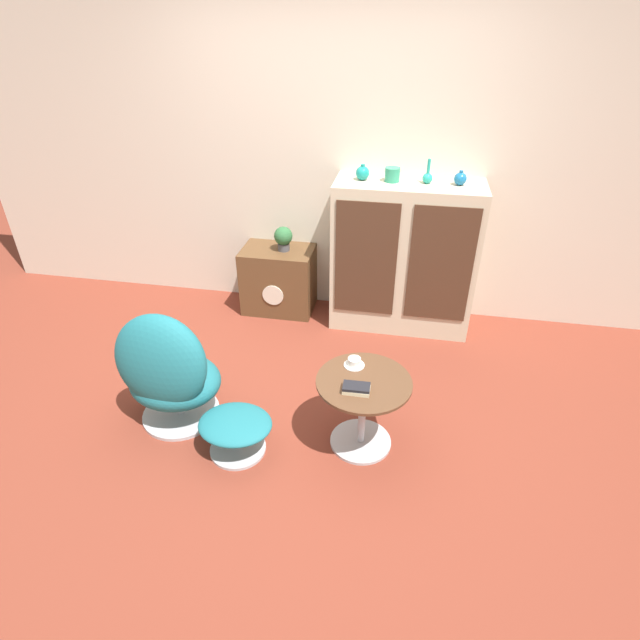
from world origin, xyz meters
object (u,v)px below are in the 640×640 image
at_px(ottoman, 236,428).
at_px(sideboard, 403,257).
at_px(teacup, 354,363).
at_px(egg_chair, 168,373).
at_px(coffee_table, 363,404).
at_px(vase_leftmost, 363,173).
at_px(vase_rightmost, 460,179).
at_px(vase_inner_left, 392,175).
at_px(tv_console, 279,280).
at_px(potted_plant, 283,237).
at_px(book_stack, 356,389).
at_px(vase_inner_right, 428,177).

bearing_deg(ottoman, sideboard, 62.37).
bearing_deg(teacup, egg_chair, -172.26).
height_order(egg_chair, ottoman, egg_chair).
distance_m(sideboard, coffee_table, 1.52).
distance_m(vase_leftmost, vase_rightmost, 0.71).
height_order(coffee_table, vase_inner_left, vase_inner_left).
height_order(tv_console, coffee_table, tv_console).
xyz_separation_m(ottoman, coffee_table, (0.73, 0.20, 0.13)).
height_order(ottoman, vase_inner_left, vase_inner_left).
relative_size(potted_plant, book_stack, 1.34).
bearing_deg(egg_chair, tv_console, 79.07).
height_order(vase_leftmost, vase_inner_right, vase_inner_right).
bearing_deg(coffee_table, vase_inner_right, 79.82).
xyz_separation_m(ottoman, potted_plant, (-0.12, 1.72, 0.50)).
bearing_deg(egg_chair, sideboard, 47.97).
height_order(egg_chair, potted_plant, egg_chair).
xyz_separation_m(vase_inner_left, book_stack, (-0.04, -1.59, -0.75)).
bearing_deg(ottoman, book_stack, 7.92).
bearing_deg(book_stack, vase_inner_left, 88.47).
relative_size(sideboard, vase_leftmost, 10.34).
distance_m(tv_console, egg_chair, 1.57).
xyz_separation_m(sideboard, tv_console, (-1.06, 0.04, -0.32)).
relative_size(sideboard, egg_chair, 1.45).
xyz_separation_m(egg_chair, coffee_table, (1.21, 0.02, -0.08)).
xyz_separation_m(potted_plant, teacup, (0.78, -1.38, -0.17)).
xyz_separation_m(vase_inner_left, vase_rightmost, (0.49, 0.00, -0.00)).
bearing_deg(sideboard, potted_plant, 177.96).
bearing_deg(ottoman, egg_chair, 159.44).
height_order(vase_inner_left, book_stack, vase_inner_left).
bearing_deg(potted_plant, tv_console, -179.52).
xyz_separation_m(coffee_table, potted_plant, (-0.85, 1.52, 0.37)).
relative_size(ottoman, vase_inner_right, 2.50).
bearing_deg(potted_plant, vase_leftmost, -2.85).
distance_m(egg_chair, ottoman, 0.55).
bearing_deg(vase_inner_left, vase_inner_right, 0.00).
bearing_deg(tv_console, potted_plant, 0.48).
relative_size(vase_leftmost, vase_rightmost, 1.10).
distance_m(tv_console, ottoman, 1.73).
bearing_deg(vase_leftmost, tv_console, 177.43).
xyz_separation_m(vase_leftmost, potted_plant, (-0.64, 0.03, -0.58)).
xyz_separation_m(sideboard, book_stack, (-0.18, -1.58, -0.09)).
bearing_deg(book_stack, vase_inner_right, 79.31).
bearing_deg(sideboard, book_stack, -96.52).
bearing_deg(teacup, vase_inner_left, 86.44).
bearing_deg(teacup, tv_console, 121.10).
height_order(tv_console, egg_chair, egg_chair).
relative_size(tv_console, vase_inner_left, 5.43).
height_order(potted_plant, teacup, potted_plant).
height_order(coffee_table, potted_plant, potted_plant).
bearing_deg(coffee_table, egg_chair, -179.03).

